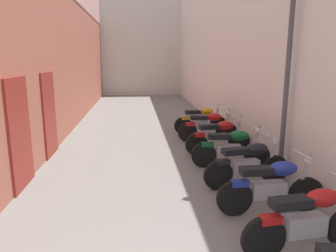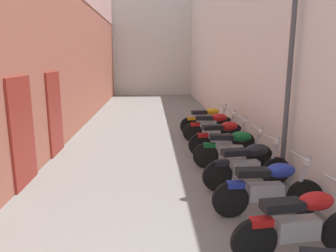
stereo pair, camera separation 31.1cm
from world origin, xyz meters
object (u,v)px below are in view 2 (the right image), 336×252
motorcycle_fifth (233,148)px  motorcycle_sixth (223,136)px  motorcycle_seventh (213,126)px  motorcycle_third (269,187)px  motorcycle_eighth (207,120)px  motorcycle_second (302,222)px  street_lamp (287,50)px  motorcycle_fourth (248,164)px

motorcycle_fifth → motorcycle_sixth: size_ratio=1.00×
motorcycle_seventh → motorcycle_third: bearing=-90.0°
motorcycle_sixth → motorcycle_eighth: (0.00, 2.35, 0.00)m
motorcycle_second → street_lamp: 3.40m
motorcycle_fifth → motorcycle_seventh: same height
motorcycle_third → motorcycle_eighth: size_ratio=1.00×
motorcycle_fifth → motorcycle_eighth: size_ratio=1.00×
motorcycle_fifth → motorcycle_second: bearing=-90.0°
motorcycle_second → motorcycle_seventh: 5.82m
motorcycle_fourth → motorcycle_seventh: (0.00, 3.54, 0.00)m
motorcycle_second → motorcycle_sixth: 4.54m
motorcycle_seventh → motorcycle_eighth: 1.07m
motorcycle_fourth → motorcycle_seventh: size_ratio=1.00×
motorcycle_seventh → street_lamp: street_lamp is taller
motorcycle_fifth → motorcycle_seventh: size_ratio=1.00×
motorcycle_fifth → motorcycle_sixth: same height
street_lamp → motorcycle_eighth: bearing=99.0°
motorcycle_fourth → motorcycle_fifth: (0.00, 1.14, 0.00)m
motorcycle_second → motorcycle_sixth: same height
motorcycle_third → motorcycle_eighth: same height
motorcycle_third → motorcycle_sixth: 3.40m
motorcycle_third → motorcycle_seventh: size_ratio=1.00×
motorcycle_second → motorcycle_third: same height
motorcycle_third → street_lamp: 2.68m
motorcycle_fourth → motorcycle_second: bearing=-90.0°
motorcycle_fifth → motorcycle_eighth: 3.47m
motorcycle_third → street_lamp: (0.70, 1.36, 2.19)m
motorcycle_fourth → street_lamp: size_ratio=0.40×
motorcycle_second → motorcycle_fifth: same height
motorcycle_third → motorcycle_eighth: (-0.00, 5.75, 0.00)m
motorcycle_third → motorcycle_fifth: same height
motorcycle_sixth → street_lamp: (0.70, -2.04, 2.19)m
motorcycle_third → motorcycle_eighth: bearing=90.0°
motorcycle_fifth → street_lamp: street_lamp is taller
motorcycle_fifth → street_lamp: 2.48m
motorcycle_fourth → motorcycle_eighth: same height
motorcycle_eighth → motorcycle_sixth: bearing=-90.0°
street_lamp → motorcycle_sixth: bearing=108.9°
motorcycle_third → motorcycle_fifth: bearing=90.0°
motorcycle_sixth → motorcycle_eighth: 2.35m
motorcycle_fourth → motorcycle_sixth: same height
motorcycle_seventh → motorcycle_eighth: same height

